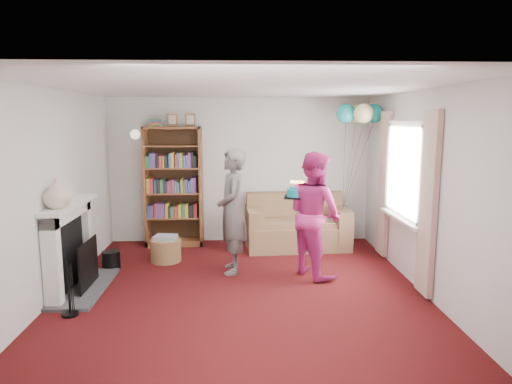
{
  "coord_description": "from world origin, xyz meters",
  "views": [
    {
      "loc": [
        -0.05,
        -5.4,
        2.15
      ],
      "look_at": [
        0.2,
        0.6,
        1.17
      ],
      "focal_mm": 32.0,
      "sensor_mm": 36.0,
      "label": 1
    }
  ],
  "objects_px": {
    "sofa": "(296,227)",
    "birthday_cake": "(297,193)",
    "person_magenta": "(314,214)",
    "bookcase": "(174,188)",
    "person_striped": "(232,211)"
  },
  "relations": [
    {
      "from": "sofa",
      "to": "birthday_cake",
      "type": "relative_size",
      "value": 5.0
    },
    {
      "from": "sofa",
      "to": "person_magenta",
      "type": "height_order",
      "value": "person_magenta"
    },
    {
      "from": "bookcase",
      "to": "person_striped",
      "type": "relative_size",
      "value": 1.28
    },
    {
      "from": "sofa",
      "to": "birthday_cake",
      "type": "xyz_separation_m",
      "value": [
        -0.18,
        -1.41,
        0.82
      ]
    },
    {
      "from": "person_magenta",
      "to": "birthday_cake",
      "type": "relative_size",
      "value": 5.11
    },
    {
      "from": "sofa",
      "to": "person_striped",
      "type": "distance_m",
      "value": 1.73
    },
    {
      "from": "birthday_cake",
      "to": "person_striped",
      "type": "bearing_deg",
      "value": 170.15
    },
    {
      "from": "person_striped",
      "to": "birthday_cake",
      "type": "height_order",
      "value": "person_striped"
    },
    {
      "from": "person_magenta",
      "to": "birthday_cake",
      "type": "distance_m",
      "value": 0.38
    },
    {
      "from": "person_magenta",
      "to": "bookcase",
      "type": "bearing_deg",
      "value": 23.49
    },
    {
      "from": "bookcase",
      "to": "person_magenta",
      "type": "xyz_separation_m",
      "value": [
        2.12,
        -1.65,
        -0.13
      ]
    },
    {
      "from": "sofa",
      "to": "person_striped",
      "type": "relative_size",
      "value": 0.96
    },
    {
      "from": "sofa",
      "to": "person_striped",
      "type": "height_order",
      "value": "person_striped"
    },
    {
      "from": "bookcase",
      "to": "person_magenta",
      "type": "distance_m",
      "value": 2.7
    },
    {
      "from": "sofa",
      "to": "birthday_cake",
      "type": "height_order",
      "value": "birthday_cake"
    }
  ]
}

